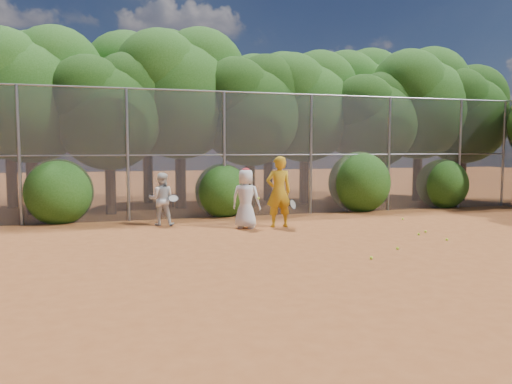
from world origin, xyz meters
name	(u,v)px	position (x,y,z in m)	size (l,w,h in m)	color
ground	(334,252)	(0.00, 0.00, 0.00)	(80.00, 80.00, 0.00)	brown
fence_back	(251,153)	(-0.12, 6.00, 2.05)	(20.05, 0.09, 4.03)	gray
tree_1	(31,89)	(-6.94, 8.54, 4.16)	(4.64, 4.03, 6.35)	black
tree_2	(110,107)	(-4.45, 7.83, 3.58)	(3.99, 3.47, 5.47)	black
tree_3	(181,88)	(-1.94, 8.84, 4.40)	(4.89, 4.26, 6.70)	black
tree_4	(251,106)	(0.55, 8.24, 3.76)	(4.19, 3.64, 5.73)	black
tree_5	(306,102)	(3.06, 9.04, 4.05)	(4.51, 3.92, 6.17)	black
tree_6	(374,116)	(5.55, 8.03, 3.47)	(3.86, 3.36, 5.29)	black
tree_7	(420,99)	(8.06, 8.64, 4.28)	(4.77, 4.14, 6.53)	black
tree_8	(464,111)	(10.05, 8.34, 3.82)	(4.25, 3.70, 5.82)	black
tree_9	(10,90)	(-7.94, 10.84, 4.34)	(4.83, 4.20, 6.62)	black
tree_10	(148,88)	(-2.93, 11.05, 4.63)	(5.15, 4.48, 7.06)	black
tree_11	(269,102)	(2.06, 10.64, 4.16)	(4.64, 4.03, 6.35)	black
tree_12	(358,98)	(6.56, 11.24, 4.51)	(5.02, 4.37, 6.88)	black
bush_0	(59,189)	(-6.00, 6.30, 1.00)	(2.00, 2.00, 2.00)	#1F4D13
bush_1	(222,188)	(-1.00, 6.30, 0.90)	(1.80, 1.80, 1.80)	#1F4D13
bush_2	(359,180)	(4.00, 6.30, 1.10)	(2.20, 2.20, 2.20)	#1F4D13
bush_3	(442,182)	(7.50, 6.30, 0.95)	(1.90, 1.90, 1.90)	#1F4D13
player_yellow	(279,192)	(-0.01, 3.54, 0.99)	(0.88, 0.59, 1.99)	gold
player_teen	(246,198)	(-0.97, 3.57, 0.83)	(0.96, 0.88, 1.68)	white
player_white	(161,199)	(-3.14, 4.81, 0.76)	(0.88, 0.80, 1.51)	silver
ball_0	(447,239)	(3.12, 0.35, 0.03)	(0.07, 0.07, 0.07)	#C1E82A
ball_1	(426,231)	(3.35, 1.49, 0.03)	(0.07, 0.07, 0.07)	#C1E82A
ball_2	(371,258)	(0.36, -0.91, 0.03)	(0.07, 0.07, 0.07)	#C1E82A
ball_3	(419,234)	(2.93, 1.19, 0.03)	(0.07, 0.07, 0.07)	#C1E82A
ball_4	(398,248)	(1.39, -0.24, 0.03)	(0.07, 0.07, 0.07)	#C1E82A
ball_5	(403,219)	(4.13, 3.72, 0.03)	(0.07, 0.07, 0.07)	#C1E82A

